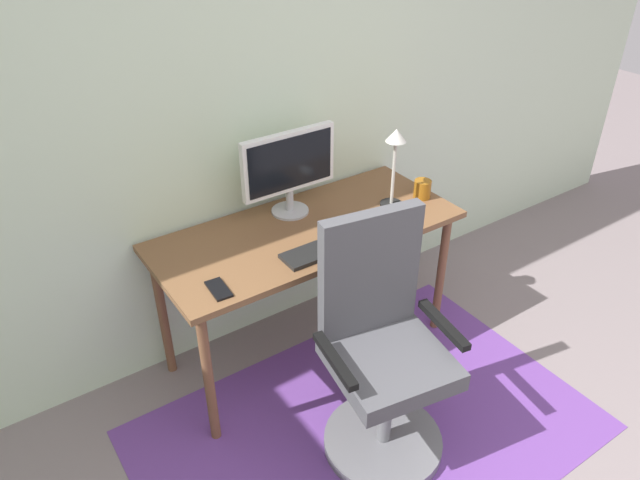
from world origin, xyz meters
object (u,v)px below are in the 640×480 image
at_px(computer_mouse, 384,222).
at_px(monitor, 289,166).
at_px(desk, 308,242).
at_px(coffee_cup, 422,189).
at_px(desk_lamp, 395,154).
at_px(cell_phone, 219,289).
at_px(keyboard, 328,247).
at_px(office_chair, 381,362).

bearing_deg(computer_mouse, monitor, 130.28).
height_order(desk, monitor, monitor).
height_order(coffee_cup, desk_lamp, desk_lamp).
bearing_deg(desk_lamp, coffee_cup, -6.40).
distance_m(computer_mouse, cell_phone, 0.86).
relative_size(desk, keyboard, 3.36).
bearing_deg(keyboard, coffee_cup, 10.47).
bearing_deg(coffee_cup, desk_lamp, 173.60).
xyz_separation_m(coffee_cup, cell_phone, (-1.19, -0.12, -0.04)).
height_order(keyboard, computer_mouse, computer_mouse).
relative_size(computer_mouse, desk_lamp, 0.26).
distance_m(computer_mouse, coffee_cup, 0.35).
distance_m(computer_mouse, desk_lamp, 0.32).
distance_m(coffee_cup, office_chair, 0.97).
bearing_deg(desk, monitor, 85.93).
height_order(computer_mouse, cell_phone, computer_mouse).
bearing_deg(desk, computer_mouse, -30.22).
bearing_deg(desk, keyboard, -97.12).
bearing_deg(keyboard, computer_mouse, 3.60).
relative_size(monitor, cell_phone, 3.43).
bearing_deg(monitor, office_chair, -95.77).
bearing_deg(keyboard, desk, 82.88).
relative_size(cell_phone, desk_lamp, 0.35).
bearing_deg(office_chair, computer_mouse, 60.83).
relative_size(desk, office_chair, 1.34).
distance_m(desk, coffee_cup, 0.65).
distance_m(desk_lamp, office_chair, 0.97).
xyz_separation_m(keyboard, desk_lamp, (0.48, 0.14, 0.27)).
xyz_separation_m(monitor, desk_lamp, (0.44, -0.23, 0.03)).
distance_m(desk, monitor, 0.36).
xyz_separation_m(computer_mouse, cell_phone, (-0.86, -0.02, -0.01)).
xyz_separation_m(monitor, cell_phone, (-0.56, -0.37, -0.24)).
xyz_separation_m(keyboard, coffee_cup, (0.66, 0.12, 0.04)).
relative_size(computer_mouse, office_chair, 0.10).
bearing_deg(coffee_cup, keyboard, -169.53).
distance_m(monitor, desk_lamp, 0.50).
bearing_deg(monitor, keyboard, -95.72).
relative_size(keyboard, coffee_cup, 4.61).
bearing_deg(computer_mouse, desk, 149.78).
bearing_deg(computer_mouse, cell_phone, -178.65).
height_order(monitor, keyboard, monitor).
relative_size(coffee_cup, desk_lamp, 0.23).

